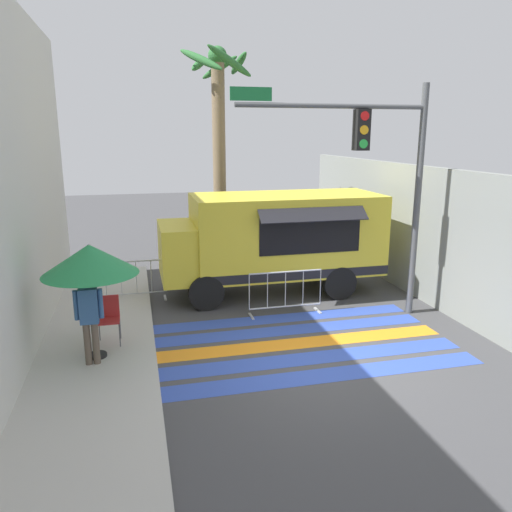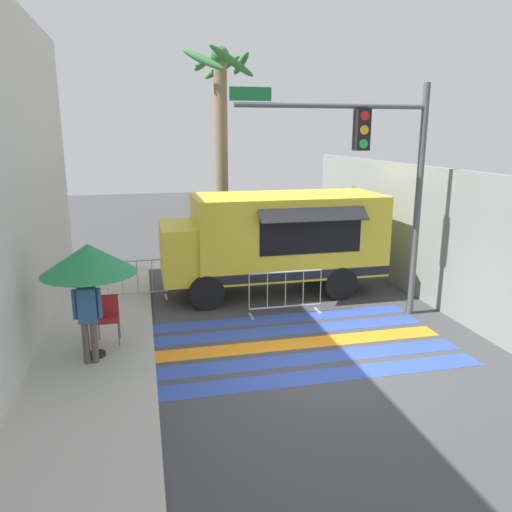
{
  "view_description": "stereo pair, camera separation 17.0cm",
  "coord_description": "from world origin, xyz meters",
  "px_view_note": "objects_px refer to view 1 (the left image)",
  "views": [
    {
      "loc": [
        -3.32,
        -8.35,
        4.42
      ],
      "look_at": [
        -0.54,
        3.02,
        1.53
      ],
      "focal_mm": 35.0,
      "sensor_mm": 36.0,
      "label": 1
    },
    {
      "loc": [
        -3.16,
        -8.39,
        4.42
      ],
      "look_at": [
        -0.54,
        3.02,
        1.53
      ],
      "focal_mm": 35.0,
      "sensor_mm": 36.0,
      "label": 2
    }
  ],
  "objects_px": {
    "patio_umbrella": "(90,260)",
    "palm_tree": "(219,131)",
    "folding_chair": "(108,315)",
    "food_truck": "(270,237)",
    "barricade_front": "(285,293)",
    "vendor_person": "(89,314)",
    "traffic_signal_pole": "(383,163)",
    "barricade_side": "(136,281)"
  },
  "relations": [
    {
      "from": "food_truck",
      "to": "vendor_person",
      "type": "height_order",
      "value": "food_truck"
    },
    {
      "from": "food_truck",
      "to": "barricade_front",
      "type": "xyz_separation_m",
      "value": [
        -0.09,
        -1.81,
        -1.05
      ]
    },
    {
      "from": "palm_tree",
      "to": "food_truck",
      "type": "bearing_deg",
      "value": -76.98
    },
    {
      "from": "traffic_signal_pole",
      "to": "barricade_side",
      "type": "height_order",
      "value": "traffic_signal_pole"
    },
    {
      "from": "food_truck",
      "to": "traffic_signal_pole",
      "type": "xyz_separation_m",
      "value": [
        2.02,
        -2.47,
        2.14
      ]
    },
    {
      "from": "patio_umbrella",
      "to": "vendor_person",
      "type": "xyz_separation_m",
      "value": [
        -0.06,
        -0.3,
        -0.96
      ]
    },
    {
      "from": "folding_chair",
      "to": "barricade_side",
      "type": "bearing_deg",
      "value": 88.99
    },
    {
      "from": "barricade_front",
      "to": "folding_chair",
      "type": "bearing_deg",
      "value": -166.01
    },
    {
      "from": "barricade_front",
      "to": "palm_tree",
      "type": "relative_size",
      "value": 0.26
    },
    {
      "from": "traffic_signal_pole",
      "to": "palm_tree",
      "type": "distance_m",
      "value": 6.61
    },
    {
      "from": "patio_umbrella",
      "to": "barricade_front",
      "type": "xyz_separation_m",
      "value": [
        4.4,
        1.74,
        -1.55
      ]
    },
    {
      "from": "barricade_front",
      "to": "food_truck",
      "type": "bearing_deg",
      "value": 87.18
    },
    {
      "from": "traffic_signal_pole",
      "to": "vendor_person",
      "type": "xyz_separation_m",
      "value": [
        -6.57,
        -1.39,
        -2.6
      ]
    },
    {
      "from": "folding_chair",
      "to": "vendor_person",
      "type": "relative_size",
      "value": 0.56
    },
    {
      "from": "traffic_signal_pole",
      "to": "patio_umbrella",
      "type": "bearing_deg",
      "value": -170.51
    },
    {
      "from": "folding_chair",
      "to": "barricade_front",
      "type": "xyz_separation_m",
      "value": [
        4.18,
        1.04,
        -0.18
      ]
    },
    {
      "from": "food_truck",
      "to": "traffic_signal_pole",
      "type": "bearing_deg",
      "value": -50.72
    },
    {
      "from": "traffic_signal_pole",
      "to": "vendor_person",
      "type": "bearing_deg",
      "value": -168.09
    },
    {
      "from": "traffic_signal_pole",
      "to": "palm_tree",
      "type": "height_order",
      "value": "palm_tree"
    },
    {
      "from": "barricade_front",
      "to": "palm_tree",
      "type": "bearing_deg",
      "value": 97.68
    },
    {
      "from": "traffic_signal_pole",
      "to": "palm_tree",
      "type": "relative_size",
      "value": 0.78
    },
    {
      "from": "folding_chair",
      "to": "barricade_side",
      "type": "distance_m",
      "value": 3.06
    },
    {
      "from": "folding_chair",
      "to": "palm_tree",
      "type": "relative_size",
      "value": 0.14
    },
    {
      "from": "traffic_signal_pole",
      "to": "food_truck",
      "type": "bearing_deg",
      "value": 129.28
    },
    {
      "from": "patio_umbrella",
      "to": "palm_tree",
      "type": "relative_size",
      "value": 0.32
    },
    {
      "from": "vendor_person",
      "to": "barricade_side",
      "type": "bearing_deg",
      "value": 69.48
    },
    {
      "from": "food_truck",
      "to": "patio_umbrella",
      "type": "distance_m",
      "value": 5.75
    },
    {
      "from": "food_truck",
      "to": "vendor_person",
      "type": "distance_m",
      "value": 5.98
    },
    {
      "from": "food_truck",
      "to": "barricade_side",
      "type": "bearing_deg",
      "value": 177.78
    },
    {
      "from": "traffic_signal_pole",
      "to": "folding_chair",
      "type": "height_order",
      "value": "traffic_signal_pole"
    },
    {
      "from": "vendor_person",
      "to": "barricade_front",
      "type": "distance_m",
      "value": 4.94
    },
    {
      "from": "patio_umbrella",
      "to": "folding_chair",
      "type": "distance_m",
      "value": 1.56
    },
    {
      "from": "food_truck",
      "to": "vendor_person",
      "type": "relative_size",
      "value": 3.45
    },
    {
      "from": "vendor_person",
      "to": "patio_umbrella",
      "type": "bearing_deg",
      "value": 69.95
    },
    {
      "from": "barricade_side",
      "to": "palm_tree",
      "type": "xyz_separation_m",
      "value": [
        2.88,
        3.32,
        3.94
      ]
    },
    {
      "from": "patio_umbrella",
      "to": "barricade_side",
      "type": "xyz_separation_m",
      "value": [
        0.81,
        3.7,
        -1.56
      ]
    },
    {
      "from": "traffic_signal_pole",
      "to": "barricade_front",
      "type": "bearing_deg",
      "value": 162.72
    },
    {
      "from": "folding_chair",
      "to": "barricade_front",
      "type": "distance_m",
      "value": 4.31
    },
    {
      "from": "food_truck",
      "to": "barricade_side",
      "type": "xyz_separation_m",
      "value": [
        -3.68,
        0.14,
        -1.06
      ]
    },
    {
      "from": "patio_umbrella",
      "to": "traffic_signal_pole",
      "type": "bearing_deg",
      "value": 9.49
    },
    {
      "from": "folding_chair",
      "to": "vendor_person",
      "type": "distance_m",
      "value": 1.12
    },
    {
      "from": "traffic_signal_pole",
      "to": "palm_tree",
      "type": "xyz_separation_m",
      "value": [
        -2.82,
        5.93,
        0.74
      ]
    }
  ]
}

